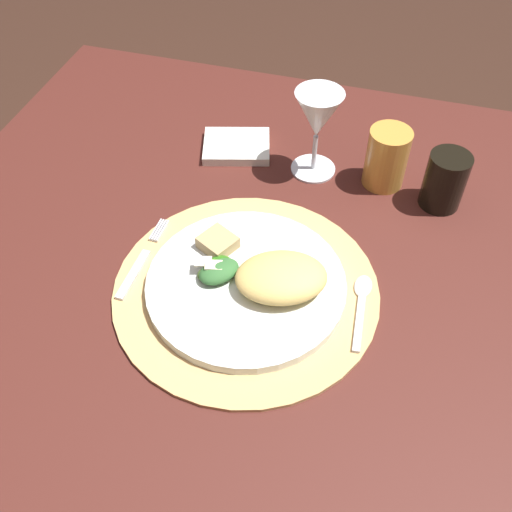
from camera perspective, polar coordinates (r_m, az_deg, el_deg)
ground_plane at (r=1.52m, az=0.76°, el=-19.03°), size 6.00×6.00×0.00m
dining_table at (r=0.99m, az=1.10°, el=-5.57°), size 1.10×0.96×0.75m
placemat at (r=0.83m, az=-0.96°, el=-3.26°), size 0.37×0.37×0.01m
dinner_plate at (r=0.82m, az=-0.97°, el=-2.80°), size 0.28×0.28×0.02m
pasta_serving at (r=0.79m, az=2.45°, el=-2.07°), size 0.15×0.13×0.04m
salad_greens at (r=0.82m, az=-3.72°, el=-1.42°), size 0.07×0.07×0.02m
bread_piece at (r=0.85m, az=-3.72°, el=1.31°), size 0.06×0.06×0.02m
fork at (r=0.87m, az=-11.08°, el=-0.52°), size 0.02×0.16×0.00m
spoon at (r=0.82m, az=10.19°, el=-4.14°), size 0.03×0.13×0.01m
napkin at (r=1.05m, az=-1.89°, el=10.57°), size 0.14×0.12×0.02m
wine_glass at (r=0.96m, az=5.98°, el=13.13°), size 0.08×0.08×0.15m
amber_tumbler at (r=0.98m, az=12.52°, el=9.25°), size 0.07×0.07×0.10m
dark_tumbler at (r=0.97m, az=17.80°, el=6.95°), size 0.07×0.07×0.09m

